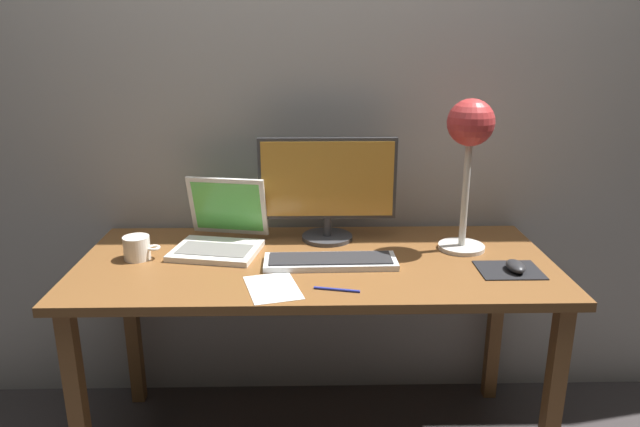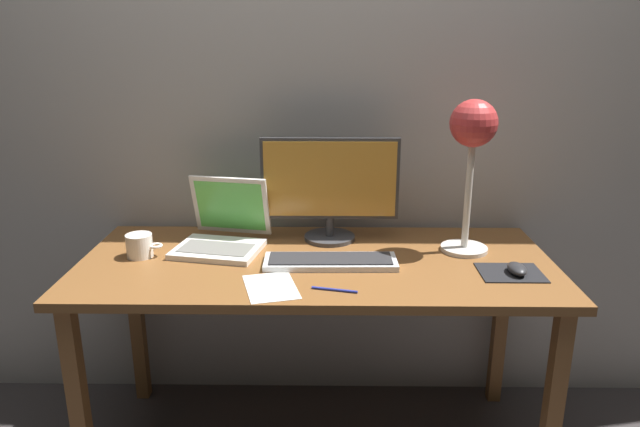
{
  "view_description": "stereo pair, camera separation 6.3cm",
  "coord_description": "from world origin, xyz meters",
  "px_view_note": "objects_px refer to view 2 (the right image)",
  "views": [
    {
      "loc": [
        -0.02,
        -1.85,
        1.47
      ],
      "look_at": [
        0.01,
        -0.05,
        0.92
      ],
      "focal_mm": 32.72,
      "sensor_mm": 36.0,
      "label": 1
    },
    {
      "loc": [
        0.04,
        -1.85,
        1.47
      ],
      "look_at": [
        0.01,
        -0.05,
        0.92
      ],
      "focal_mm": 32.72,
      "sensor_mm": 36.0,
      "label": 2
    }
  ],
  "objects_px": {
    "desk_lamp": "(473,138)",
    "mouse": "(517,269)",
    "monitor": "(330,185)",
    "keyboard_main": "(330,261)",
    "coffee_mug": "(140,246)",
    "laptop": "(224,228)",
    "pen": "(334,290)"
  },
  "relations": [
    {
      "from": "keyboard_main",
      "to": "mouse",
      "type": "distance_m",
      "value": 0.6
    },
    {
      "from": "laptop",
      "to": "desk_lamp",
      "type": "relative_size",
      "value": 0.64
    },
    {
      "from": "mouse",
      "to": "coffee_mug",
      "type": "height_order",
      "value": "coffee_mug"
    },
    {
      "from": "mouse",
      "to": "pen",
      "type": "distance_m",
      "value": 0.6
    },
    {
      "from": "monitor",
      "to": "pen",
      "type": "xyz_separation_m",
      "value": [
        0.01,
        -0.46,
        -0.21
      ]
    },
    {
      "from": "desk_lamp",
      "to": "mouse",
      "type": "relative_size",
      "value": 5.53
    },
    {
      "from": "keyboard_main",
      "to": "laptop",
      "type": "height_order",
      "value": "laptop"
    },
    {
      "from": "keyboard_main",
      "to": "monitor",
      "type": "bearing_deg",
      "value": 90.55
    },
    {
      "from": "laptop",
      "to": "pen",
      "type": "bearing_deg",
      "value": -44.36
    },
    {
      "from": "desk_lamp",
      "to": "coffee_mug",
      "type": "bearing_deg",
      "value": -176.32
    },
    {
      "from": "mouse",
      "to": "pen",
      "type": "height_order",
      "value": "mouse"
    },
    {
      "from": "mouse",
      "to": "coffee_mug",
      "type": "xyz_separation_m",
      "value": [
        -1.25,
        0.14,
        0.02
      ]
    },
    {
      "from": "desk_lamp",
      "to": "mouse",
      "type": "distance_m",
      "value": 0.45
    },
    {
      "from": "desk_lamp",
      "to": "mouse",
      "type": "xyz_separation_m",
      "value": [
        0.12,
        -0.21,
        -0.38
      ]
    },
    {
      "from": "keyboard_main",
      "to": "mouse",
      "type": "height_order",
      "value": "mouse"
    },
    {
      "from": "desk_lamp",
      "to": "pen",
      "type": "bearing_deg",
      "value": -143.25
    },
    {
      "from": "monitor",
      "to": "keyboard_main",
      "type": "height_order",
      "value": "monitor"
    },
    {
      "from": "keyboard_main",
      "to": "laptop",
      "type": "distance_m",
      "value": 0.43
    },
    {
      "from": "coffee_mug",
      "to": "pen",
      "type": "height_order",
      "value": "coffee_mug"
    },
    {
      "from": "desk_lamp",
      "to": "coffee_mug",
      "type": "distance_m",
      "value": 1.19
    },
    {
      "from": "monitor",
      "to": "laptop",
      "type": "relative_size",
      "value": 1.47
    },
    {
      "from": "keyboard_main",
      "to": "mouse",
      "type": "relative_size",
      "value": 4.61
    },
    {
      "from": "monitor",
      "to": "keyboard_main",
      "type": "bearing_deg",
      "value": -89.45
    },
    {
      "from": "monitor",
      "to": "coffee_mug",
      "type": "bearing_deg",
      "value": -164.15
    },
    {
      "from": "pen",
      "to": "coffee_mug",
      "type": "bearing_deg",
      "value": 157.71
    },
    {
      "from": "keyboard_main",
      "to": "desk_lamp",
      "type": "xyz_separation_m",
      "value": [
        0.47,
        0.14,
        0.39
      ]
    },
    {
      "from": "mouse",
      "to": "monitor",
      "type": "bearing_deg",
      "value": 151.27
    },
    {
      "from": "monitor",
      "to": "coffee_mug",
      "type": "relative_size",
      "value": 4.02
    },
    {
      "from": "desk_lamp",
      "to": "pen",
      "type": "relative_size",
      "value": 3.79
    },
    {
      "from": "monitor",
      "to": "keyboard_main",
      "type": "xyz_separation_m",
      "value": [
        0.0,
        -0.25,
        -0.2
      ]
    },
    {
      "from": "pen",
      "to": "laptop",
      "type": "bearing_deg",
      "value": 135.64
    },
    {
      "from": "laptop",
      "to": "mouse",
      "type": "bearing_deg",
      "value": -14.59
    }
  ]
}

